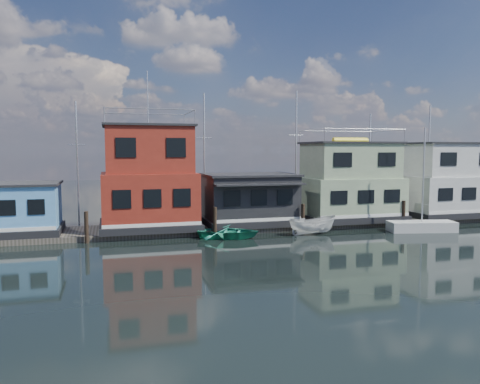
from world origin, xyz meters
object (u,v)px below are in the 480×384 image
object	(u,v)px
houseboat_red	(149,180)
houseboat_dark	(249,199)
houseboat_white	(447,181)
dinghy_teal	(228,232)
motorboat	(313,225)
day_sailer	(422,226)
houseboat_blue	(14,209)
houseboat_green	(349,183)

from	to	relation	value
houseboat_red	houseboat_dark	world-z (taller)	houseboat_red
houseboat_white	dinghy_teal	size ratio (longest dim) A/B	1.91
houseboat_red	motorboat	distance (m)	12.89
houseboat_dark	houseboat_red	bearing A→B (deg)	179.86
dinghy_teal	day_sailer	xyz separation A→B (m)	(15.30, -1.34, 0.00)
houseboat_blue	motorboat	xyz separation A→B (m)	(21.28, -3.98, -1.48)
houseboat_dark	day_sailer	xyz separation A→B (m)	(12.60, -5.02, -1.96)
houseboat_dark	day_sailer	size ratio (longest dim) A/B	0.91
houseboat_blue	houseboat_white	bearing A→B (deg)	0.00
dinghy_teal	houseboat_blue	bearing A→B (deg)	96.88
houseboat_blue	houseboat_green	bearing A→B (deg)	0.00
houseboat_red	houseboat_green	size ratio (longest dim) A/B	1.41
houseboat_blue	houseboat_red	size ratio (longest dim) A/B	0.54
houseboat_blue	motorboat	distance (m)	21.70
houseboat_green	houseboat_white	xyz separation A→B (m)	(10.00, -0.00, -0.01)
houseboat_red	houseboat_white	bearing A→B (deg)	0.00
houseboat_dark	houseboat_green	distance (m)	9.07
houseboat_green	houseboat_red	bearing A→B (deg)	-180.00
houseboat_red	houseboat_white	distance (m)	27.01
houseboat_dark	day_sailer	bearing A→B (deg)	-21.74
motorboat	houseboat_white	bearing A→B (deg)	-73.85
houseboat_dark	houseboat_white	bearing A→B (deg)	0.06
houseboat_green	houseboat_white	size ratio (longest dim) A/B	1.00
houseboat_red	houseboat_white	xyz separation A→B (m)	(27.00, 0.00, -0.57)
houseboat_blue	houseboat_white	xyz separation A→B (m)	(36.50, 0.00, 1.33)
houseboat_white	motorboat	world-z (taller)	houseboat_white
houseboat_green	houseboat_white	distance (m)	10.00
houseboat_blue	houseboat_red	bearing A→B (deg)	0.00
houseboat_blue	houseboat_dark	bearing A→B (deg)	-0.06
houseboat_dark	dinghy_teal	xyz separation A→B (m)	(-2.70, -3.68, -1.96)
dinghy_teal	motorboat	xyz separation A→B (m)	(6.48, -0.29, 0.27)
houseboat_green	dinghy_teal	xyz separation A→B (m)	(-11.70, -3.70, -3.09)
dinghy_teal	day_sailer	distance (m)	15.36
day_sailer	motorboat	distance (m)	8.88
houseboat_white	day_sailer	distance (m)	8.71
houseboat_red	houseboat_green	distance (m)	17.01
houseboat_red	houseboat_white	size ratio (longest dim) A/B	1.41
houseboat_red	motorboat	xyz separation A→B (m)	(11.78, -3.98, -3.38)
houseboat_green	motorboat	xyz separation A→B (m)	(-5.22, -3.98, -2.83)
houseboat_white	day_sailer	size ratio (longest dim) A/B	1.04
houseboat_red	day_sailer	xyz separation A→B (m)	(20.60, -5.04, -3.64)
houseboat_green	day_sailer	bearing A→B (deg)	-54.50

